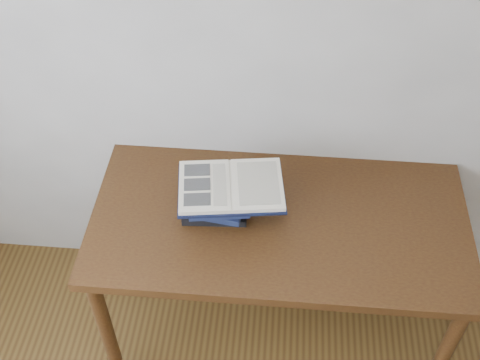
{
  "coord_description": "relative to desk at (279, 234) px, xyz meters",
  "views": [
    {
      "loc": [
        0.03,
        -0.15,
        2.62
      ],
      "look_at": [
        -0.1,
        1.33,
        1.06
      ],
      "focal_mm": 45.0,
      "sensor_mm": 36.0,
      "label": 1
    }
  ],
  "objects": [
    {
      "name": "desk",
      "position": [
        0.0,
        0.0,
        0.0
      ],
      "size": [
        1.5,
        0.75,
        0.8
      ],
      "color": "#462C11",
      "rests_on": "ground"
    },
    {
      "name": "book_stack",
      "position": [
        -0.25,
        0.01,
        0.17
      ],
      "size": [
        0.27,
        0.2,
        0.15
      ],
      "color": "black",
      "rests_on": "desk"
    },
    {
      "name": "open_book",
      "position": [
        -0.19,
        0.0,
        0.26
      ],
      "size": [
        0.43,
        0.33,
        0.03
      ],
      "rotation": [
        0.0,
        0.0,
        0.14
      ],
      "color": "black",
      "rests_on": "book_stack"
    }
  ]
}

